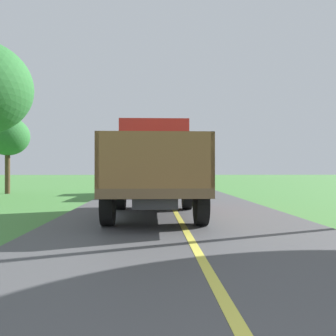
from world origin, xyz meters
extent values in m
cube|color=#2D2D30|center=(-0.64, 10.48, 0.68)|extent=(0.90, 5.51, 0.24)
cube|color=brown|center=(-0.64, 10.48, 0.88)|extent=(2.30, 5.80, 0.20)
cube|color=red|center=(-0.64, 12.43, 1.93)|extent=(2.10, 1.90, 1.90)
cube|color=black|center=(-0.64, 13.38, 2.26)|extent=(1.78, 0.02, 0.76)
cube|color=brown|center=(-1.75, 9.50, 1.53)|extent=(0.08, 3.85, 1.10)
cube|color=brown|center=(0.47, 9.50, 1.53)|extent=(0.08, 3.85, 1.10)
cube|color=brown|center=(-0.64, 7.62, 1.53)|extent=(2.30, 0.08, 1.10)
cube|color=brown|center=(-0.64, 11.39, 1.53)|extent=(2.30, 0.08, 1.10)
cylinder|color=black|center=(-1.69, 12.27, 0.58)|extent=(0.28, 1.00, 1.00)
cylinder|color=black|center=(0.41, 12.27, 0.58)|extent=(0.28, 1.00, 1.00)
cylinder|color=black|center=(-1.69, 8.88, 0.58)|extent=(0.28, 1.00, 1.00)
cylinder|color=black|center=(0.41, 8.88, 0.58)|extent=(0.28, 1.00, 1.00)
ellipsoid|color=#7FB324|center=(0.09, 8.29, 1.13)|extent=(0.52, 0.61, 0.41)
ellipsoid|color=#83AF37|center=(-0.73, 9.25, 1.47)|extent=(0.49, 0.62, 0.38)
ellipsoid|color=#84BD36|center=(-1.42, 9.56, 1.48)|extent=(0.40, 0.52, 0.37)
ellipsoid|color=#84B420|center=(-0.37, 9.94, 1.14)|extent=(0.59, 0.60, 0.47)
ellipsoid|color=#8FB02E|center=(-0.31, 9.97, 1.50)|extent=(0.59, 0.67, 0.50)
ellipsoid|color=#83B630|center=(-1.50, 9.22, 1.15)|extent=(0.48, 0.47, 0.49)
ellipsoid|color=#8EC129|center=(-0.33, 10.36, 1.13)|extent=(0.45, 0.53, 0.36)
ellipsoid|color=#7FBB30|center=(-0.17, 8.62, 1.50)|extent=(0.49, 0.50, 0.43)
ellipsoid|color=#90BD1F|center=(-0.89, 8.71, 1.12)|extent=(0.43, 0.41, 0.47)
ellipsoid|color=#95AD24|center=(0.09, 9.63, 1.15)|extent=(0.51, 0.53, 0.39)
ellipsoid|color=#93BA2A|center=(0.09, 10.75, 1.45)|extent=(0.40, 0.46, 0.38)
ellipsoid|color=#8EC526|center=(-0.36, 10.99, 1.16)|extent=(0.54, 0.69, 0.46)
ellipsoid|color=#95B232|center=(-0.80, 9.28, 1.82)|extent=(0.41, 0.52, 0.47)
cube|color=#2D2D30|center=(-0.15, 20.11, 0.68)|extent=(0.90, 5.51, 0.24)
cube|color=brown|center=(-0.15, 20.11, 0.88)|extent=(2.30, 5.80, 0.20)
cube|color=#197A4C|center=(-0.15, 22.06, 1.93)|extent=(2.10, 1.90, 1.90)
cube|color=black|center=(-0.15, 23.01, 2.26)|extent=(1.78, 0.02, 0.76)
cube|color=#232328|center=(-1.26, 19.13, 1.53)|extent=(0.08, 3.85, 1.10)
cube|color=#232328|center=(0.96, 19.13, 1.53)|extent=(0.08, 3.85, 1.10)
cube|color=#232328|center=(-0.15, 17.25, 1.53)|extent=(2.30, 0.08, 1.10)
cube|color=#232328|center=(-0.15, 21.02, 1.53)|extent=(2.30, 0.08, 1.10)
cylinder|color=black|center=(-1.20, 21.91, 0.58)|extent=(0.28, 1.00, 1.00)
cylinder|color=black|center=(0.90, 21.91, 0.58)|extent=(0.28, 1.00, 1.00)
cylinder|color=black|center=(-1.20, 18.51, 0.58)|extent=(0.28, 1.00, 1.00)
cylinder|color=black|center=(0.90, 18.51, 0.58)|extent=(0.28, 1.00, 1.00)
ellipsoid|color=#92B723|center=(-0.10, 19.81, 1.48)|extent=(0.41, 0.41, 0.42)
ellipsoid|color=#91BD2D|center=(-0.44, 19.14, 1.13)|extent=(0.59, 0.59, 0.45)
ellipsoid|color=#8CB32C|center=(-0.67, 18.01, 1.16)|extent=(0.49, 0.61, 0.47)
ellipsoid|color=#88BE2D|center=(-0.88, 19.00, 1.47)|extent=(0.53, 0.69, 0.39)
ellipsoid|color=#90B624|center=(-0.17, 18.30, 1.50)|extent=(0.56, 0.61, 0.47)
ellipsoid|color=#8AC324|center=(-0.40, 18.85, 1.79)|extent=(0.53, 0.67, 0.41)
ellipsoid|color=#7FC12F|center=(0.68, 20.33, 1.45)|extent=(0.48, 0.58, 0.45)
ellipsoid|color=#7EB91F|center=(-0.87, 20.17, 1.51)|extent=(0.55, 0.53, 0.45)
cylinder|color=#4C3823|center=(-8.83, 21.55, 1.14)|extent=(0.28, 0.28, 2.28)
ellipsoid|color=#2D7033|center=(-8.83, 21.55, 3.24)|extent=(2.41, 2.41, 2.17)
camera|label=1|loc=(-0.69, 0.58, 1.34)|focal=39.24mm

